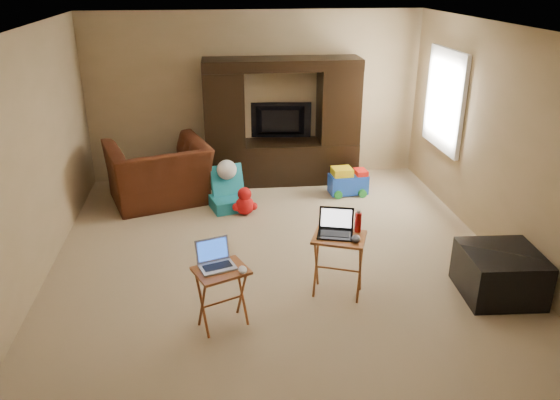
{
  "coord_description": "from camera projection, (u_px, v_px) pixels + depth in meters",
  "views": [
    {
      "loc": [
        -0.66,
        -5.4,
        3.02
      ],
      "look_at": [
        0.0,
        -0.2,
        0.8
      ],
      "focal_mm": 35.0,
      "sensor_mm": 36.0,
      "label": 1
    }
  ],
  "objects": [
    {
      "name": "child_rocker",
      "position": [
        228.0,
        189.0,
        7.35
      ],
      "size": [
        0.55,
        0.6,
        0.58
      ],
      "primitive_type": null,
      "rotation": [
        0.0,
        0.0,
        0.27
      ],
      "color": "teal",
      "rests_on": "floor"
    },
    {
      "name": "mouse_right",
      "position": [
        356.0,
        239.0,
        5.16
      ],
      "size": [
        0.12,
        0.15,
        0.05
      ],
      "primitive_type": "ellipsoid",
      "rotation": [
        0.0,
        0.0,
        -0.3
      ],
      "color": "#3E3D42",
      "rests_on": "tray_table_right"
    },
    {
      "name": "floor",
      "position": [
        278.0,
        258.0,
        6.19
      ],
      "size": [
        5.5,
        5.5,
        0.0
      ],
      "primitive_type": "plane",
      "color": "tan",
      "rests_on": "ground"
    },
    {
      "name": "plush_toy",
      "position": [
        245.0,
        201.0,
        7.23
      ],
      "size": [
        0.35,
        0.29,
        0.39
      ],
      "primitive_type": null,
      "color": "red",
      "rests_on": "floor"
    },
    {
      "name": "tray_table_right",
      "position": [
        338.0,
        265.0,
        5.39
      ],
      "size": [
        0.61,
        0.55,
        0.65
      ],
      "primitive_type": "cube",
      "rotation": [
        0.0,
        0.0,
        -0.38
      ],
      "color": "#A75928",
      "rests_on": "floor"
    },
    {
      "name": "push_toy",
      "position": [
        348.0,
        181.0,
        7.88
      ],
      "size": [
        0.58,
        0.43,
        0.42
      ],
      "primitive_type": null,
      "rotation": [
        0.0,
        0.0,
        0.07
      ],
      "color": "blue",
      "rests_on": "floor"
    },
    {
      "name": "laptop_right",
      "position": [
        335.0,
        224.0,
        5.24
      ],
      "size": [
        0.4,
        0.36,
        0.24
      ],
      "primitive_type": "cube",
      "rotation": [
        0.0,
        0.0,
        -0.28
      ],
      "color": "black",
      "rests_on": "tray_table_right"
    },
    {
      "name": "entertainment_center",
      "position": [
        282.0,
        122.0,
        8.1
      ],
      "size": [
        2.29,
        0.61,
        1.86
      ],
      "primitive_type": "cube",
      "rotation": [
        0.0,
        0.0,
        -0.02
      ],
      "color": "black",
      "rests_on": "floor"
    },
    {
      "name": "window_pane",
      "position": [
        446.0,
        100.0,
        7.35
      ],
      "size": [
        0.0,
        1.2,
        1.2
      ],
      "primitive_type": "plane",
      "rotation": [
        1.57,
        0.0,
        -1.57
      ],
      "color": "white",
      "rests_on": "ground"
    },
    {
      "name": "window_frame",
      "position": [
        445.0,
        100.0,
        7.35
      ],
      "size": [
        0.06,
        1.14,
        1.34
      ],
      "primitive_type": "cube",
      "color": "white",
      "rests_on": "ground"
    },
    {
      "name": "television",
      "position": [
        280.0,
        121.0,
        8.28
      ],
      "size": [
        0.95,
        0.23,
        0.54
      ],
      "primitive_type": "imported",
      "rotation": [
        0.0,
        0.0,
        3.02
      ],
      "color": "black",
      "rests_on": "entertainment_center"
    },
    {
      "name": "wall_right",
      "position": [
        503.0,
        144.0,
        5.99
      ],
      "size": [
        0.0,
        5.5,
        5.5
      ],
      "primitive_type": "plane",
      "rotation": [
        1.57,
        0.0,
        -1.57
      ],
      "color": "tan",
      "rests_on": "ground"
    },
    {
      "name": "wall_left",
      "position": [
        28.0,
        163.0,
        5.42
      ],
      "size": [
        0.0,
        5.5,
        5.5
      ],
      "primitive_type": "plane",
      "rotation": [
        1.57,
        0.0,
        1.57
      ],
      "color": "tan",
      "rests_on": "ground"
    },
    {
      "name": "ceiling",
      "position": [
        277.0,
        29.0,
        5.22
      ],
      "size": [
        5.5,
        5.5,
        0.0
      ],
      "primitive_type": "plane",
      "rotation": [
        3.14,
        0.0,
        0.0
      ],
      "color": "silver",
      "rests_on": "ground"
    },
    {
      "name": "water_bottle",
      "position": [
        358.0,
        222.0,
        5.33
      ],
      "size": [
        0.06,
        0.06,
        0.2
      ],
      "primitive_type": "cylinder",
      "color": "red",
      "rests_on": "tray_table_right"
    },
    {
      "name": "mouse_left",
      "position": [
        243.0,
        270.0,
        4.75
      ],
      "size": [
        0.09,
        0.13,
        0.05
      ],
      "primitive_type": "ellipsoid",
      "rotation": [
        0.0,
        0.0,
        0.12
      ],
      "color": "white",
      "rests_on": "tray_table_left"
    },
    {
      "name": "ottoman",
      "position": [
        500.0,
        273.0,
        5.42
      ],
      "size": [
        0.78,
        0.78,
        0.47
      ],
      "primitive_type": "cube",
      "rotation": [
        0.0,
        0.0,
        -0.07
      ],
      "color": "black",
      "rests_on": "floor"
    },
    {
      "name": "tray_table_left",
      "position": [
        222.0,
        298.0,
        4.92
      ],
      "size": [
        0.56,
        0.51,
        0.59
      ],
      "primitive_type": "cube",
      "rotation": [
        0.0,
        0.0,
        0.4
      ],
      "color": "#AC5929",
      "rests_on": "floor"
    },
    {
      "name": "laptop_left",
      "position": [
        217.0,
        256.0,
        4.78
      ],
      "size": [
        0.37,
        0.34,
        0.24
      ],
      "primitive_type": "cube",
      "rotation": [
        0.0,
        0.0,
        0.31
      ],
      "color": "#BBBBC0",
      "rests_on": "tray_table_left"
    },
    {
      "name": "wall_front",
      "position": [
        334.0,
        298.0,
        3.19
      ],
      "size": [
        5.0,
        0.0,
        5.0
      ],
      "primitive_type": "plane",
      "rotation": [
        -1.57,
        0.0,
        0.0
      ],
      "color": "tan",
      "rests_on": "ground"
    },
    {
      "name": "recliner",
      "position": [
        159.0,
        173.0,
        7.54
      ],
      "size": [
        1.59,
        1.48,
        0.85
      ],
      "primitive_type": "imported",
      "rotation": [
        0.0,
        0.0,
        3.45
      ],
      "color": "#4D1E10",
      "rests_on": "floor"
    },
    {
      "name": "wall_back",
      "position": [
        256.0,
        97.0,
        8.22
      ],
      "size": [
        5.0,
        0.0,
        5.0
      ],
      "primitive_type": "plane",
      "rotation": [
        1.57,
        0.0,
        0.0
      ],
      "color": "tan",
      "rests_on": "ground"
    }
  ]
}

